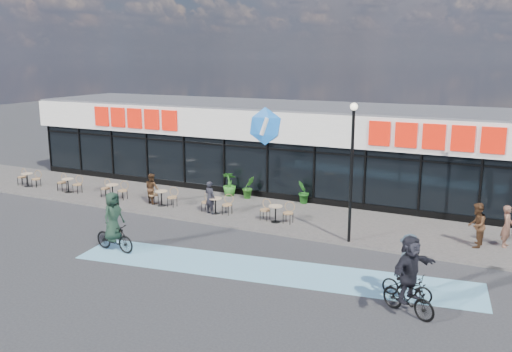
# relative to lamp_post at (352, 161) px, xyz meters

# --- Properties ---
(ground) EXTENTS (120.00, 120.00, 0.00)m
(ground) POSITION_rel_lamp_post_xyz_m (-5.69, -2.30, -3.28)
(ground) COLOR #28282B
(ground) RESTS_ON ground
(sidewalk) EXTENTS (44.00, 5.00, 0.10)m
(sidewalk) POSITION_rel_lamp_post_xyz_m (-5.69, 2.20, -3.23)
(sidewalk) COLOR #5C5551
(sidewalk) RESTS_ON ground
(bike_lane) EXTENTS (14.17, 4.13, 0.01)m
(bike_lane) POSITION_rel_lamp_post_xyz_m (-1.69, -3.80, -3.27)
(bike_lane) COLOR #65A3BF
(bike_lane) RESTS_ON ground
(building) EXTENTS (30.60, 6.57, 4.75)m
(building) POSITION_rel_lamp_post_xyz_m (-5.69, 7.63, -0.94)
(building) COLOR black
(building) RESTS_ON ground
(lamp_post) EXTENTS (0.28, 0.28, 5.38)m
(lamp_post) POSITION_rel_lamp_post_xyz_m (0.00, 0.00, 0.00)
(lamp_post) COLOR black
(lamp_post) RESTS_ON sidewalk
(bistro_set_0) EXTENTS (1.54, 0.62, 0.90)m
(bistro_set_0) POSITION_rel_lamp_post_xyz_m (-18.67, 1.15, -2.72)
(bistro_set_0) COLOR tan
(bistro_set_0) RESTS_ON sidewalk
(bistro_set_1) EXTENTS (1.54, 0.62, 0.90)m
(bistro_set_1) POSITION_rel_lamp_post_xyz_m (-15.66, 1.15, -2.72)
(bistro_set_1) COLOR tan
(bistro_set_1) RESTS_ON sidewalk
(bistro_set_2) EXTENTS (1.54, 0.62, 0.90)m
(bistro_set_2) POSITION_rel_lamp_post_xyz_m (-12.64, 1.15, -2.72)
(bistro_set_2) COLOR tan
(bistro_set_2) RESTS_ON sidewalk
(bistro_set_3) EXTENTS (1.54, 0.62, 0.90)m
(bistro_set_3) POSITION_rel_lamp_post_xyz_m (-9.63, 1.15, -2.72)
(bistro_set_3) COLOR tan
(bistro_set_3) RESTS_ON sidewalk
(bistro_set_4) EXTENTS (1.54, 0.62, 0.90)m
(bistro_set_4) POSITION_rel_lamp_post_xyz_m (-6.62, 1.15, -2.72)
(bistro_set_4) COLOR tan
(bistro_set_4) RESTS_ON sidewalk
(bistro_set_5) EXTENTS (1.54, 0.62, 0.90)m
(bistro_set_5) POSITION_rel_lamp_post_xyz_m (-3.60, 1.15, -2.72)
(bistro_set_5) COLOR tan
(bistro_set_5) RESTS_ON sidewalk
(potted_plant_left) EXTENTS (0.84, 0.84, 1.24)m
(potted_plant_left) POSITION_rel_lamp_post_xyz_m (-7.63, 4.23, -2.56)
(potted_plant_left) COLOR #26661D
(potted_plant_left) RESTS_ON sidewalk
(potted_plant_mid) EXTENTS (0.78, 0.81, 1.14)m
(potted_plant_mid) POSITION_rel_lamp_post_xyz_m (-6.50, 4.18, -2.61)
(potted_plant_mid) COLOR #235719
(potted_plant_mid) RESTS_ON sidewalk
(potted_plant_right) EXTENTS (0.63, 0.72, 1.16)m
(potted_plant_right) POSITION_rel_lamp_post_xyz_m (-3.62, 4.42, -2.60)
(potted_plant_right) COLOR #1B5317
(potted_plant_right) RESTS_ON sidewalk
(patron_left) EXTENTS (0.62, 0.48, 1.52)m
(patron_left) POSITION_rel_lamp_post_xyz_m (-6.83, 0.93, -2.42)
(patron_left) COLOR black
(patron_left) RESTS_ON sidewalk
(patron_right) EXTENTS (0.89, 0.80, 1.50)m
(patron_right) POSITION_rel_lamp_post_xyz_m (-10.32, 1.24, -2.43)
(patron_right) COLOR #3D2615
(patron_right) RESTS_ON sidewalk
(pedestrian_a) EXTENTS (0.73, 0.89, 1.71)m
(pedestrian_a) POSITION_rel_lamp_post_xyz_m (4.46, 1.54, -2.32)
(pedestrian_a) COLOR #462B19
(pedestrian_a) RESTS_ON sidewalk
(pedestrian_b) EXTENTS (0.47, 0.64, 1.61)m
(pedestrian_b) POSITION_rel_lamp_post_xyz_m (5.49, 2.05, -2.37)
(pedestrian_b) COLOR brown
(pedestrian_b) RESTS_ON sidewalk
(cyclist_a) EXTENTS (1.77, 1.83, 2.35)m
(cyclist_a) POSITION_rel_lamp_post_xyz_m (3.21, -5.02, -2.16)
(cyclist_a) COLOR black
(cyclist_a) RESTS_ON ground
(cyclist_b) EXTENTS (1.65, 1.12, 2.04)m
(cyclist_b) POSITION_rel_lamp_post_xyz_m (2.98, -3.99, -2.39)
(cyclist_b) COLOR black
(cyclist_b) RESTS_ON ground
(cyclist_c) EXTENTS (1.84, 0.93, 2.28)m
(cyclist_c) POSITION_rel_lamp_post_xyz_m (-7.66, -4.64, -2.34)
(cyclist_c) COLOR black
(cyclist_c) RESTS_ON ground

